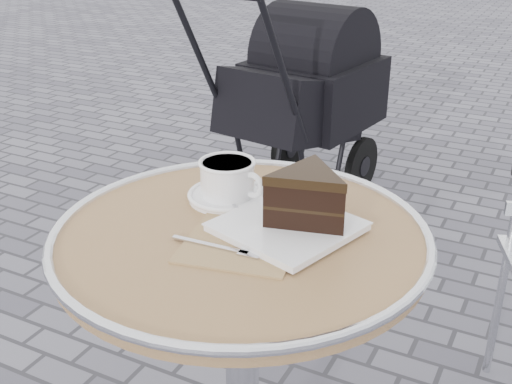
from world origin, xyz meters
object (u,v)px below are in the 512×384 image
at_px(cafe_table, 242,305).
at_px(baby_stroller, 301,105).
at_px(cake_plate_set, 301,204).
at_px(cappuccino_set, 228,183).

relative_size(cafe_table, baby_stroller, 0.71).
height_order(cafe_table, cake_plate_set, cake_plate_set).
height_order(cafe_table, cappuccino_set, cappuccino_set).
bearing_deg(cake_plate_set, baby_stroller, 130.32).
relative_size(cake_plate_set, baby_stroller, 0.32).
distance_m(cappuccino_set, cake_plate_set, 0.20).
distance_m(cafe_table, cappuccino_set, 0.25).
bearing_deg(cafe_table, cappuccino_set, 128.43).
bearing_deg(cake_plate_set, cappuccino_set, 179.56).
bearing_deg(baby_stroller, cafe_table, -61.81).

